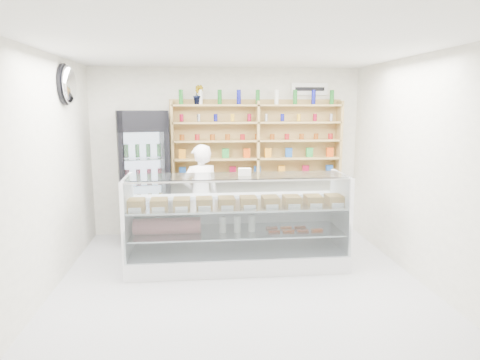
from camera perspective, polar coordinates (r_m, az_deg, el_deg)
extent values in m
plane|color=#BCBCC1|center=(5.24, 0.35, -14.70)|extent=(5.00, 5.00, 0.00)
plane|color=white|center=(4.80, 0.39, 17.32)|extent=(5.00, 5.00, 0.00)
plane|color=beige|center=(7.29, -1.75, 3.78)|extent=(4.50, 0.00, 4.50)
plane|color=beige|center=(2.42, 6.83, -9.07)|extent=(4.50, 0.00, 4.50)
plane|color=beige|center=(5.10, -25.65, 0.11)|extent=(0.00, 5.00, 5.00)
plane|color=beige|center=(5.53, 24.21, 0.93)|extent=(0.00, 5.00, 5.00)
cube|color=white|center=(5.95, -0.41, -10.33)|extent=(2.93, 0.83, 0.24)
cube|color=white|center=(6.18, -0.75, -5.36)|extent=(2.93, 0.05, 0.61)
cube|color=silver|center=(5.83, -0.41, -6.86)|extent=(2.81, 0.73, 0.02)
cube|color=silver|center=(5.73, -0.41, -3.41)|extent=(2.87, 0.76, 0.02)
cube|color=silver|center=(5.38, -0.01, -5.46)|extent=(2.87, 0.12, 1.02)
cube|color=silver|center=(5.61, -0.37, 0.55)|extent=(2.87, 0.58, 0.01)
imported|color=white|center=(6.61, -5.25, -2.15)|extent=(0.67, 0.54, 1.60)
cube|color=black|center=(7.02, -12.73, 0.41)|extent=(0.89, 0.87, 2.10)
cube|color=#37053D|center=(6.60, -13.98, 7.56)|extent=(0.73, 0.18, 0.29)
cube|color=silver|center=(6.70, -13.66, -0.90)|extent=(0.62, 0.14, 1.66)
cube|color=tan|center=(7.11, -8.95, 5.05)|extent=(0.04, 0.28, 1.33)
cube|color=tan|center=(7.17, 2.34, 5.20)|extent=(0.04, 0.28, 1.33)
cube|color=tan|center=(7.49, 13.04, 5.16)|extent=(0.04, 0.28, 1.33)
cube|color=tan|center=(7.24, 2.30, 0.54)|extent=(2.80, 0.28, 0.03)
cube|color=tan|center=(7.20, 2.32, 2.90)|extent=(2.80, 0.28, 0.03)
cube|color=tan|center=(7.17, 2.34, 5.28)|extent=(2.80, 0.28, 0.03)
cube|color=tan|center=(7.15, 2.35, 7.68)|extent=(2.80, 0.28, 0.03)
cube|color=tan|center=(7.14, 2.37, 9.92)|extent=(2.80, 0.28, 0.03)
imported|color=#1E6626|center=(7.07, -5.59, 11.26)|extent=(0.20, 0.18, 0.31)
ellipsoid|color=silver|center=(6.16, -21.89, 11.73)|extent=(0.15, 0.50, 0.50)
cube|color=white|center=(7.46, 9.25, 11.88)|extent=(0.62, 0.03, 0.20)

